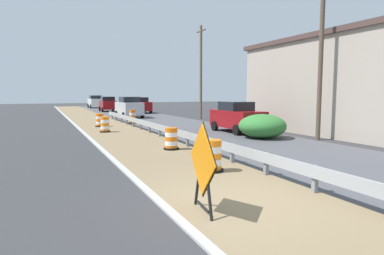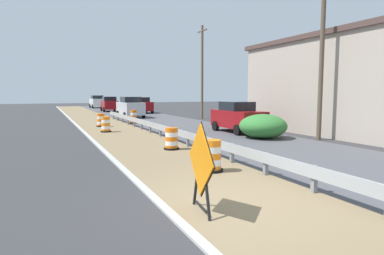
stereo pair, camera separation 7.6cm
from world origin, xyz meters
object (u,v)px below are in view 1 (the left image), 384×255
(warning_sign_diamond, at_px, (203,163))
(car_trailing_near_lane, at_px, (237,117))
(traffic_barrel_mid, at_px, (105,125))
(utility_pole_near, at_px, (321,56))
(traffic_barrel_close, at_px, (171,140))
(traffic_barrel_far, at_px, (132,117))
(traffic_barrel_farther, at_px, (100,121))
(utility_pole_mid, at_px, (201,71))
(traffic_barrel_nearest, at_px, (212,157))
(car_lead_near_lane, at_px, (129,107))
(car_trailing_far_lane, at_px, (95,102))
(car_mid_far_lane, at_px, (140,105))
(car_lead_far_lane, at_px, (108,104))

(warning_sign_diamond, height_order, car_trailing_near_lane, car_trailing_near_lane)
(traffic_barrel_mid, distance_m, utility_pole_near, 13.43)
(traffic_barrel_close, relative_size, traffic_barrel_far, 0.88)
(utility_pole_near, bearing_deg, traffic_barrel_farther, 128.32)
(utility_pole_mid, bearing_deg, traffic_barrel_close, -120.27)
(traffic_barrel_nearest, xyz_separation_m, car_lead_near_lane, (3.31, 24.44, 0.60))
(traffic_barrel_farther, bearing_deg, car_trailing_far_lane, 82.17)
(car_mid_far_lane, bearing_deg, traffic_barrel_close, -12.37)
(car_lead_near_lane, bearing_deg, traffic_barrel_farther, 152.33)
(traffic_barrel_mid, xyz_separation_m, utility_pole_mid, (10.34, 7.18, 4.12))
(traffic_barrel_nearest, distance_m, utility_pole_mid, 21.94)
(traffic_barrel_nearest, distance_m, car_trailing_far_lane, 48.71)
(traffic_barrel_far, height_order, car_trailing_far_lane, car_trailing_far_lane)
(car_trailing_near_lane, bearing_deg, warning_sign_diamond, -35.30)
(utility_pole_mid, bearing_deg, traffic_barrel_mid, -145.21)
(traffic_barrel_far, bearing_deg, traffic_barrel_mid, -120.32)
(traffic_barrel_farther, xyz_separation_m, car_lead_near_lane, (4.28, 8.44, 0.62))
(warning_sign_diamond, height_order, traffic_barrel_farther, warning_sign_diamond)
(traffic_barrel_farther, height_order, utility_pole_mid, utility_pole_mid)
(warning_sign_diamond, bearing_deg, traffic_barrel_farther, -85.85)
(traffic_barrel_nearest, distance_m, car_mid_far_lane, 31.94)
(car_lead_near_lane, height_order, car_lead_far_lane, car_lead_near_lane)
(traffic_barrel_far, height_order, utility_pole_near, utility_pole_near)
(traffic_barrel_far, height_order, car_mid_far_lane, car_mid_far_lane)
(car_lead_far_lane, bearing_deg, traffic_barrel_farther, 170.01)
(traffic_barrel_far, xyz_separation_m, car_lead_far_lane, (1.46, 18.97, 0.50))
(car_lead_near_lane, height_order, utility_pole_near, utility_pole_near)
(car_trailing_near_lane, distance_m, utility_pole_near, 6.29)
(warning_sign_diamond, height_order, car_lead_far_lane, car_lead_far_lane)
(warning_sign_diamond, distance_m, traffic_barrel_mid, 15.56)
(traffic_barrel_nearest, bearing_deg, car_lead_far_lane, 84.69)
(traffic_barrel_far, xyz_separation_m, utility_pole_mid, (7.14, 1.71, 4.06))
(traffic_barrel_far, relative_size, car_lead_far_lane, 0.26)
(car_lead_near_lane, distance_m, car_trailing_near_lane, 15.90)
(traffic_barrel_far, relative_size, car_trailing_near_lane, 0.27)
(traffic_barrel_close, height_order, traffic_barrel_mid, traffic_barrel_mid)
(traffic_barrel_far, distance_m, car_trailing_far_lane, 30.80)
(warning_sign_diamond, relative_size, traffic_barrel_mid, 1.94)
(warning_sign_diamond, xyz_separation_m, traffic_barrel_farther, (0.95, 19.18, -0.61))
(traffic_barrel_close, bearing_deg, warning_sign_diamond, -106.19)
(traffic_barrel_nearest, relative_size, car_trailing_near_lane, 0.25)
(traffic_barrel_farther, height_order, car_trailing_near_lane, car_trailing_near_lane)
(utility_pole_near, bearing_deg, traffic_barrel_mid, 139.41)
(warning_sign_diamond, distance_m, traffic_barrel_close, 7.95)
(traffic_barrel_close, bearing_deg, traffic_barrel_far, 82.87)
(traffic_barrel_mid, bearing_deg, car_lead_far_lane, 79.22)
(utility_pole_mid, bearing_deg, car_trailing_near_lane, -103.80)
(car_lead_near_lane, relative_size, car_lead_far_lane, 1.11)
(car_mid_far_lane, relative_size, car_trailing_far_lane, 0.97)
(car_mid_far_lane, xyz_separation_m, utility_pole_mid, (2.70, -11.75, 3.58))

